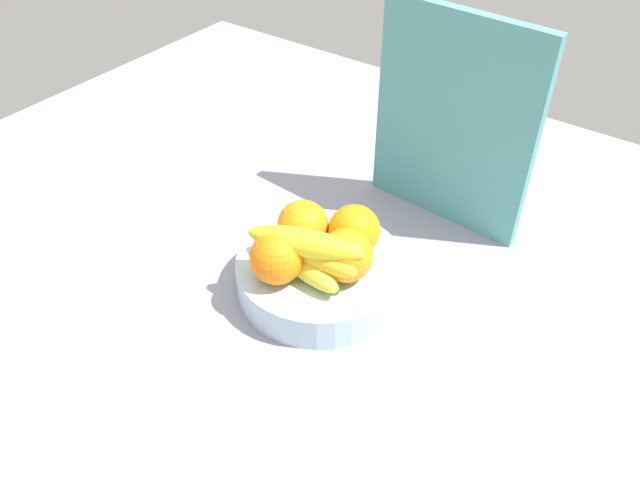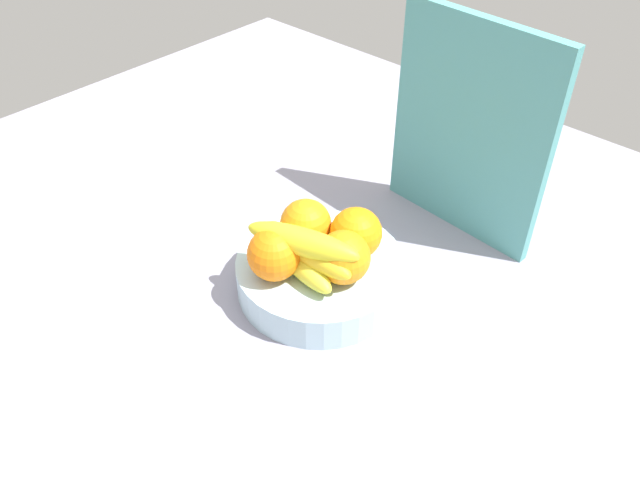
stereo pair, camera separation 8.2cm
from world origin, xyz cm
name	(u,v)px [view 1 (the left image)]	position (x,y,z in cm)	size (l,w,h in cm)	color
ground_plane	(343,292)	(0.00, 0.00, -1.50)	(180.00, 140.00, 3.00)	gray
fruit_bowl	(320,274)	(-2.75, -2.37, 2.76)	(25.32, 25.32, 5.52)	#AACCDC
orange_front_left	(352,229)	(-0.44, 2.46, 9.43)	(7.81, 7.81, 7.81)	orange
orange_front_right	(303,226)	(-6.86, -1.06, 9.43)	(7.81, 7.81, 7.81)	orange
orange_center	(277,258)	(-5.49, -8.97, 9.43)	(7.81, 7.81, 7.81)	orange
orange_back_left	(346,255)	(2.15, -2.86, 9.43)	(7.81, 7.81, 7.81)	orange
banana_bunch	(304,251)	(-3.05, -5.92, 9.72)	(19.17, 9.31, 8.40)	yellow
cutting_board	(453,123)	(3.34, 25.46, 18.00)	(28.00, 1.80, 36.00)	teal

